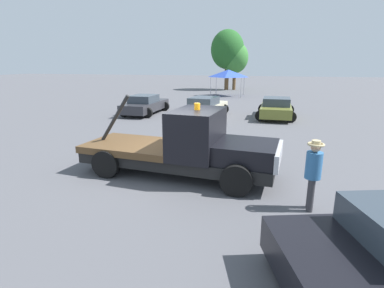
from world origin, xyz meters
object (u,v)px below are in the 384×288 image
(tow_truck, at_px, (188,148))
(tree_center, at_px, (227,50))
(person_near_truck, at_px, (313,170))
(parked_car_cream, at_px, (205,107))
(parked_car_charcoal, at_px, (145,105))
(parked_car_olive, at_px, (276,108))
(tree_left, at_px, (235,58))
(canopy_tent_blue, at_px, (228,73))

(tow_truck, height_order, tree_center, tree_center)
(tree_center, bearing_deg, person_near_truck, -77.93)
(parked_car_cream, bearing_deg, tow_truck, -163.24)
(parked_car_charcoal, distance_m, parked_car_olive, 9.03)
(parked_car_cream, height_order, tree_center, tree_center)
(tow_truck, distance_m, tree_left, 32.91)
(parked_car_charcoal, relative_size, canopy_tent_blue, 1.46)
(parked_car_cream, bearing_deg, canopy_tent_blue, 8.80)
(tree_left, height_order, tree_center, tree_center)
(parked_car_olive, xyz_separation_m, tree_left, (-5.45, 20.92, 3.55))
(parked_car_cream, relative_size, parked_car_olive, 1.10)
(tree_center, bearing_deg, tow_truck, -83.41)
(person_near_truck, distance_m, tree_center, 34.96)
(tow_truck, xyz_separation_m, parked_car_olive, (2.71, 11.71, -0.27))
(canopy_tent_blue, bearing_deg, tow_truck, -84.48)
(tree_left, relative_size, tree_center, 0.80)
(parked_car_charcoal, distance_m, parked_car_cream, 4.40)
(person_near_truck, xyz_separation_m, tree_left, (-6.25, 34.08, 3.16))
(person_near_truck, relative_size, parked_car_olive, 0.38)
(tree_left, bearing_deg, parked_car_olive, -75.39)
(person_near_truck, height_order, parked_car_charcoal, person_near_truck)
(canopy_tent_blue, distance_m, tree_left, 8.39)
(canopy_tent_blue, relative_size, tree_center, 0.42)
(person_near_truck, relative_size, parked_car_charcoal, 0.37)
(parked_car_cream, distance_m, parked_car_olive, 4.70)
(parked_car_cream, height_order, parked_car_olive, same)
(canopy_tent_blue, bearing_deg, person_near_truck, -77.22)
(tree_left, bearing_deg, canopy_tent_blue, -87.38)
(person_near_truck, bearing_deg, parked_car_charcoal, 131.92)
(parked_car_charcoal, bearing_deg, tow_truck, -149.76)
(parked_car_olive, distance_m, canopy_tent_blue, 13.81)
(canopy_tent_blue, bearing_deg, parked_car_olive, -68.24)
(parked_car_olive, relative_size, tree_center, 0.59)
(tow_truck, height_order, parked_car_charcoal, tow_truck)
(parked_car_charcoal, bearing_deg, parked_car_olive, -84.87)
(tree_center, bearing_deg, canopy_tent_blue, -80.22)
(person_near_truck, distance_m, tree_left, 34.79)
(parked_car_charcoal, bearing_deg, person_near_truck, -141.31)
(tow_truck, relative_size, tree_left, 1.02)
(person_near_truck, bearing_deg, tow_truck, 161.23)
(tow_truck, bearing_deg, parked_car_charcoal, 124.19)
(parked_car_olive, bearing_deg, person_near_truck, -176.05)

